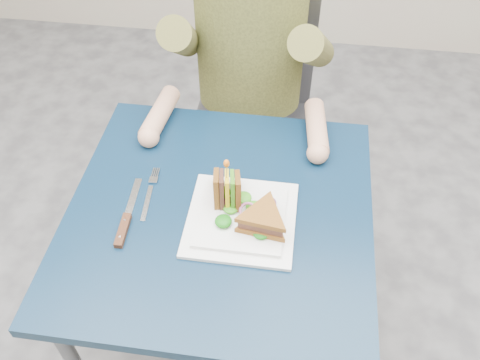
# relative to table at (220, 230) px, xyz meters

# --- Properties ---
(ground) EXTENTS (4.00, 4.00, 0.00)m
(ground) POSITION_rel_table_xyz_m (0.00, 0.00, -0.65)
(ground) COLOR #4D4D50
(ground) RESTS_ON ground
(table) EXTENTS (0.75, 0.75, 0.73)m
(table) POSITION_rel_table_xyz_m (0.00, 0.00, 0.00)
(table) COLOR black
(table) RESTS_ON ground
(chair) EXTENTS (0.42, 0.40, 0.93)m
(chair) POSITION_rel_table_xyz_m (0.00, 0.70, -0.11)
(chair) COLOR #47474C
(chair) RESTS_ON ground
(diner) EXTENTS (0.54, 0.59, 0.74)m
(diner) POSITION_rel_table_xyz_m (-0.00, 0.58, 0.26)
(diner) COLOR #484B22
(diner) RESTS_ON chair
(plate) EXTENTS (0.26, 0.26, 0.02)m
(plate) POSITION_rel_table_xyz_m (0.06, -0.03, 0.09)
(plate) COLOR white
(plate) RESTS_ON table
(sandwich_flat) EXTENTS (0.16, 0.16, 0.05)m
(sandwich_flat) POSITION_rel_table_xyz_m (0.11, -0.05, 0.12)
(sandwich_flat) COLOR brown
(sandwich_flat) RESTS_ON plate
(sandwich_upright) EXTENTS (0.09, 0.15, 0.15)m
(sandwich_upright) POSITION_rel_table_xyz_m (0.02, 0.02, 0.13)
(sandwich_upright) COLOR brown
(sandwich_upright) RESTS_ON plate
(fork) EXTENTS (0.03, 0.18, 0.01)m
(fork) POSITION_rel_table_xyz_m (-0.18, 0.02, 0.08)
(fork) COLOR silver
(fork) RESTS_ON table
(knife) EXTENTS (0.03, 0.22, 0.02)m
(knife) POSITION_rel_table_xyz_m (-0.22, -0.08, 0.09)
(knife) COLOR silver
(knife) RESTS_ON table
(toothpick) EXTENTS (0.01, 0.01, 0.06)m
(toothpick) POSITION_rel_table_xyz_m (0.02, 0.02, 0.20)
(toothpick) COLOR tan
(toothpick) RESTS_ON sandwich_upright
(toothpick_frill) EXTENTS (0.01, 0.01, 0.02)m
(toothpick_frill) POSITION_rel_table_xyz_m (0.02, 0.02, 0.23)
(toothpick_frill) COLOR orange
(toothpick_frill) RESTS_ON sandwich_upright
(lettuce_spill) EXTENTS (0.15, 0.13, 0.02)m
(lettuce_spill) POSITION_rel_table_xyz_m (0.06, -0.02, 0.11)
(lettuce_spill) COLOR #337A14
(lettuce_spill) RESTS_ON plate
(onion_ring) EXTENTS (0.04, 0.04, 0.02)m
(onion_ring) POSITION_rel_table_xyz_m (0.07, -0.02, 0.11)
(onion_ring) COLOR #9E4C7A
(onion_ring) RESTS_ON plate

